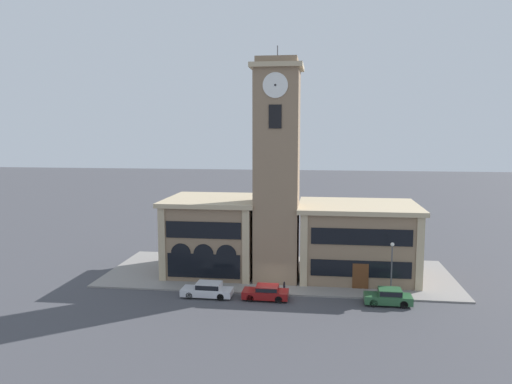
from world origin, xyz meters
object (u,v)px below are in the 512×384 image
Objects in this scene: parked_car_mid at (266,292)px; parked_car_far at (388,296)px; street_lamp at (392,260)px; bollard at (284,287)px; parked_car_near at (208,289)px.

parked_car_far reaches higher than parked_car_mid.
parked_car_far is 0.82× the size of street_lamp.
bollard is (-9.63, -0.26, -2.81)m from street_lamp.
parked_car_near is 1.14× the size of parked_car_far.
parked_car_mid is 1.01× the size of parked_car_far.
bollard is (1.51, 1.60, -0.01)m from parked_car_mid.
bollard is at bearing -132.61° from parked_car_mid.
bollard is at bearing -166.15° from parked_car_near.
street_lamp is (16.47, 1.86, 2.77)m from parked_car_near.
street_lamp reaches higher than parked_car_far.
parked_car_far is 9.32m from bollard.
parked_car_far is at bearing -179.31° from parked_car_near.
bollard is at bearing -178.44° from street_lamp.
street_lamp is 4.68× the size of bollard.
street_lamp is at bearing -169.82° from parked_car_mid.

